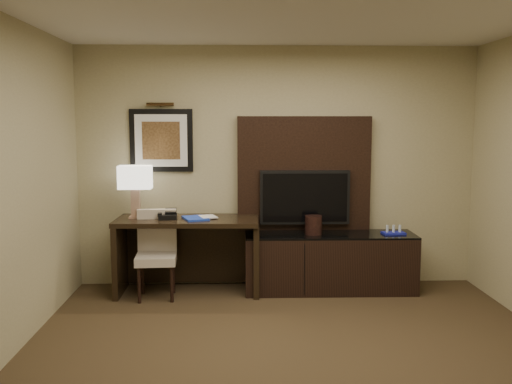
{
  "coord_description": "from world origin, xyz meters",
  "views": [
    {
      "loc": [
        -0.47,
        -3.95,
        1.88
      ],
      "look_at": [
        -0.26,
        1.8,
        1.15
      ],
      "focal_mm": 40.0,
      "sensor_mm": 36.0,
      "label": 1
    }
  ],
  "objects_px": {
    "table_lamp": "(135,190)",
    "desk_phone": "(168,215)",
    "credenza": "(330,262)",
    "desk_chair": "(156,258)",
    "ice_bucket": "(313,225)",
    "minibar_tray": "(393,230)",
    "tv": "(305,197)",
    "desk": "(188,255)"
  },
  "relations": [
    {
      "from": "desk_chair",
      "to": "ice_bucket",
      "type": "height_order",
      "value": "desk_chair"
    },
    {
      "from": "desk_chair",
      "to": "table_lamp",
      "type": "relative_size",
      "value": 1.41
    },
    {
      "from": "table_lamp",
      "to": "ice_bucket",
      "type": "relative_size",
      "value": 2.99
    },
    {
      "from": "credenza",
      "to": "tv",
      "type": "height_order",
      "value": "tv"
    },
    {
      "from": "credenza",
      "to": "tv",
      "type": "relative_size",
      "value": 1.86
    },
    {
      "from": "desk_chair",
      "to": "minibar_tray",
      "type": "relative_size",
      "value": 3.57
    },
    {
      "from": "credenza",
      "to": "table_lamp",
      "type": "bearing_deg",
      "value": 179.13
    },
    {
      "from": "minibar_tray",
      "to": "desk",
      "type": "bearing_deg",
      "value": 179.24
    },
    {
      "from": "table_lamp",
      "to": "desk_phone",
      "type": "height_order",
      "value": "table_lamp"
    },
    {
      "from": "desk_chair",
      "to": "minibar_tray",
      "type": "height_order",
      "value": "desk_chair"
    },
    {
      "from": "credenza",
      "to": "desk_phone",
      "type": "distance_m",
      "value": 1.85
    },
    {
      "from": "table_lamp",
      "to": "ice_bucket",
      "type": "distance_m",
      "value": 1.97
    },
    {
      "from": "desk",
      "to": "tv",
      "type": "relative_size",
      "value": 1.53
    },
    {
      "from": "tv",
      "to": "desk_phone",
      "type": "relative_size",
      "value": 5.17
    },
    {
      "from": "desk_phone",
      "to": "desk",
      "type": "bearing_deg",
      "value": 4.06
    },
    {
      "from": "desk",
      "to": "ice_bucket",
      "type": "xyz_separation_m",
      "value": [
        1.37,
        -0.02,
        0.33
      ]
    },
    {
      "from": "tv",
      "to": "desk_phone",
      "type": "xyz_separation_m",
      "value": [
        -1.5,
        -0.22,
        -0.15
      ]
    },
    {
      "from": "desk_chair",
      "to": "minibar_tray",
      "type": "distance_m",
      "value": 2.58
    },
    {
      "from": "desk",
      "to": "ice_bucket",
      "type": "height_order",
      "value": "ice_bucket"
    },
    {
      "from": "table_lamp",
      "to": "desk",
      "type": "bearing_deg",
      "value": -5.42
    },
    {
      "from": "ice_bucket",
      "to": "minibar_tray",
      "type": "height_order",
      "value": "ice_bucket"
    },
    {
      "from": "table_lamp",
      "to": "credenza",
      "type": "bearing_deg",
      "value": -1.44
    },
    {
      "from": "credenza",
      "to": "minibar_tray",
      "type": "height_order",
      "value": "minibar_tray"
    },
    {
      "from": "credenza",
      "to": "desk_phone",
      "type": "relative_size",
      "value": 9.61
    },
    {
      "from": "desk_chair",
      "to": "desk_phone",
      "type": "distance_m",
      "value": 0.48
    },
    {
      "from": "tv",
      "to": "desk_chair",
      "type": "relative_size",
      "value": 1.15
    },
    {
      "from": "minibar_tray",
      "to": "tv",
      "type": "bearing_deg",
      "value": 167.0
    },
    {
      "from": "credenza",
      "to": "desk_chair",
      "type": "xyz_separation_m",
      "value": [
        -1.87,
        -0.19,
        0.11
      ]
    },
    {
      "from": "credenza",
      "to": "ice_bucket",
      "type": "distance_m",
      "value": 0.46
    },
    {
      "from": "credenza",
      "to": "desk_phone",
      "type": "xyz_separation_m",
      "value": [
        -1.76,
        -0.03,
        0.55
      ]
    },
    {
      "from": "desk_chair",
      "to": "ice_bucket",
      "type": "distance_m",
      "value": 1.72
    },
    {
      "from": "desk",
      "to": "desk_chair",
      "type": "distance_m",
      "value": 0.37
    },
    {
      "from": "desk_phone",
      "to": "tv",
      "type": "bearing_deg",
      "value": 4.06
    },
    {
      "from": "desk_phone",
      "to": "desk_chair",
      "type": "bearing_deg",
      "value": -128.65
    },
    {
      "from": "credenza",
      "to": "tv",
      "type": "xyz_separation_m",
      "value": [
        -0.26,
        0.19,
        0.7
      ]
    },
    {
      "from": "table_lamp",
      "to": "ice_bucket",
      "type": "bearing_deg",
      "value": -2.1
    },
    {
      "from": "tv",
      "to": "desk",
      "type": "bearing_deg",
      "value": -171.65
    },
    {
      "from": "desk_chair",
      "to": "table_lamp",
      "type": "distance_m",
      "value": 0.77
    },
    {
      "from": "ice_bucket",
      "to": "desk_chair",
      "type": "bearing_deg",
      "value": -174.1
    },
    {
      "from": "credenza",
      "to": "tv",
      "type": "distance_m",
      "value": 0.77
    },
    {
      "from": "tv",
      "to": "minibar_tray",
      "type": "height_order",
      "value": "tv"
    },
    {
      "from": "credenza",
      "to": "minibar_tray",
      "type": "relative_size",
      "value": 7.64
    }
  ]
}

